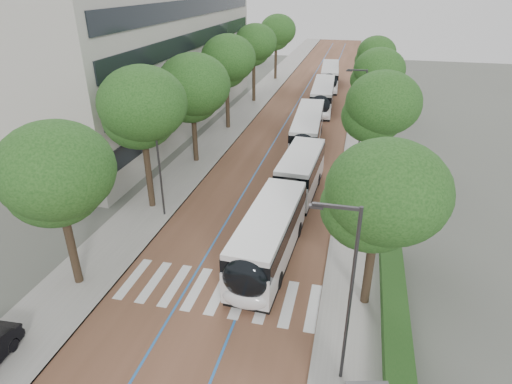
% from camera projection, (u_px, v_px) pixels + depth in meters
% --- Properties ---
extents(ground, '(160.00, 160.00, 0.00)m').
position_uv_depth(ground, '(209.00, 304.00, 21.86)').
color(ground, '#51544C').
rests_on(ground, ground).
extents(road, '(11.00, 140.00, 0.02)m').
position_uv_depth(road, '(309.00, 105.00, 56.66)').
color(road, brown).
rests_on(road, ground).
extents(sidewalk_left, '(4.00, 140.00, 0.12)m').
position_uv_depth(sidewalk_left, '(254.00, 101.00, 58.22)').
color(sidewalk_left, gray).
rests_on(sidewalk_left, ground).
extents(sidewalk_right, '(4.00, 140.00, 0.12)m').
position_uv_depth(sidewalk_right, '(367.00, 108.00, 55.07)').
color(sidewalk_right, gray).
rests_on(sidewalk_right, ground).
extents(kerb_left, '(0.20, 140.00, 0.14)m').
position_uv_depth(kerb_left, '(267.00, 102.00, 57.82)').
color(kerb_left, gray).
rests_on(kerb_left, ground).
extents(kerb_right, '(0.20, 140.00, 0.14)m').
position_uv_depth(kerb_right, '(352.00, 107.00, 55.46)').
color(kerb_right, gray).
rests_on(kerb_right, ground).
extents(zebra_crossing, '(10.55, 3.60, 0.01)m').
position_uv_depth(zebra_crossing, '(219.00, 292.00, 22.68)').
color(zebra_crossing, silver).
rests_on(zebra_crossing, ground).
extents(lane_line_left, '(0.12, 126.00, 0.01)m').
position_uv_depth(lane_line_left, '(297.00, 104.00, 56.99)').
color(lane_line_left, '#225FAB').
rests_on(lane_line_left, road).
extents(lane_line_right, '(0.12, 126.00, 0.01)m').
position_uv_depth(lane_line_right, '(321.00, 105.00, 56.32)').
color(lane_line_right, '#225FAB').
rests_on(lane_line_right, road).
extents(office_building, '(18.11, 40.00, 14.00)m').
position_uv_depth(office_building, '(123.00, 59.00, 47.20)').
color(office_building, '#9E9B92').
rests_on(office_building, ground).
extents(hedge, '(1.20, 14.00, 0.80)m').
position_uv_depth(hedge, '(396.00, 327.00, 19.72)').
color(hedge, '#1B4518').
rests_on(hedge, sidewalk_right).
extents(streetlight_near, '(1.82, 0.20, 8.00)m').
position_uv_depth(streetlight_near, '(347.00, 285.00, 15.71)').
color(streetlight_near, '#313133').
rests_on(streetlight_near, sidewalk_right).
extents(streetlight_far, '(1.82, 0.20, 8.00)m').
position_uv_depth(streetlight_far, '(361.00, 108.00, 37.47)').
color(streetlight_far, '#313133').
rests_on(streetlight_far, sidewalk_right).
extents(lamp_post_left, '(0.14, 0.14, 8.00)m').
position_uv_depth(lamp_post_left, '(159.00, 161.00, 28.27)').
color(lamp_post_left, '#313133').
rests_on(lamp_post_left, sidewalk_left).
extents(trees_left, '(6.18, 60.63, 9.57)m').
position_uv_depth(trees_left, '(217.00, 72.00, 41.96)').
color(trees_left, black).
rests_on(trees_left, ground).
extents(trees_right, '(5.54, 47.26, 8.99)m').
position_uv_depth(trees_right, '(376.00, 98.00, 35.03)').
color(trees_right, black).
rests_on(trees_right, ground).
extents(lead_bus, '(3.40, 18.50, 3.20)m').
position_uv_depth(lead_bus, '(284.00, 206.00, 27.87)').
color(lead_bus, black).
rests_on(lead_bus, ground).
extents(bus_queued_0, '(3.11, 12.50, 3.20)m').
position_uv_depth(bus_queued_0, '(307.00, 131.00, 41.82)').
color(bus_queued_0, silver).
rests_on(bus_queued_0, ground).
extents(bus_queued_1, '(3.07, 12.50, 3.20)m').
position_uv_depth(bus_queued_1, '(323.00, 97.00, 53.94)').
color(bus_queued_1, silver).
rests_on(bus_queued_1, ground).
extents(bus_queued_2, '(3.28, 12.53, 3.20)m').
position_uv_depth(bus_queued_2, '(330.00, 77.00, 65.11)').
color(bus_queued_2, silver).
rests_on(bus_queued_2, ground).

